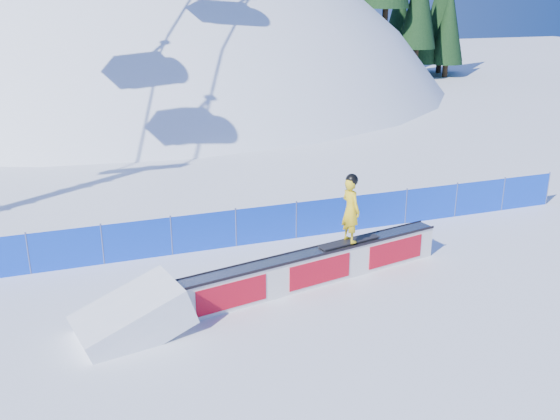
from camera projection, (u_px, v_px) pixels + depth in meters
name	position (u px, v px, depth m)	size (l,w,h in m)	color
ground	(324.00, 305.00, 15.77)	(160.00, 160.00, 0.00)	white
snow_hill	(142.00, 277.00, 59.01)	(64.00, 64.00, 64.00)	white
safety_fence	(267.00, 224.00, 19.57)	(22.05, 0.05, 1.30)	#0E3CC8
rail_box	(315.00, 267.00, 16.78)	(8.05, 2.15, 0.97)	silver
snow_ramp	(134.00, 333.00, 14.47)	(2.46, 1.64, 0.92)	white
snowboarder	(351.00, 209.00, 16.86)	(1.91, 0.73, 1.96)	black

